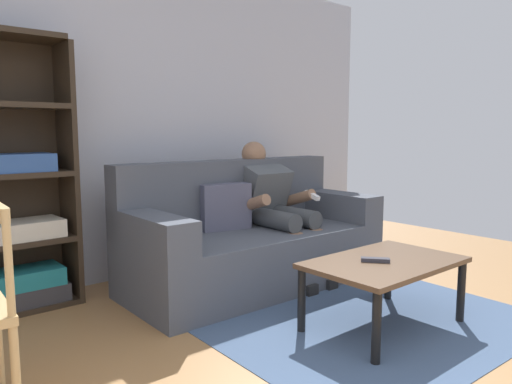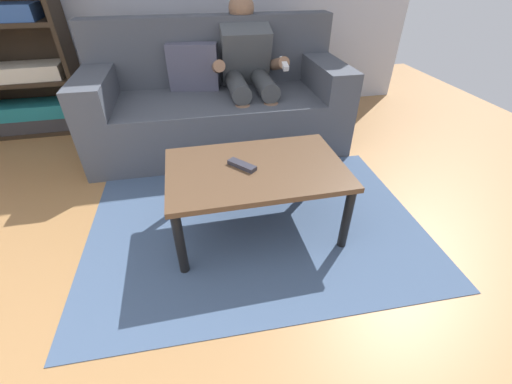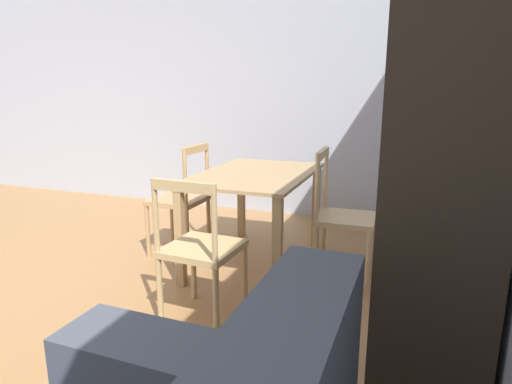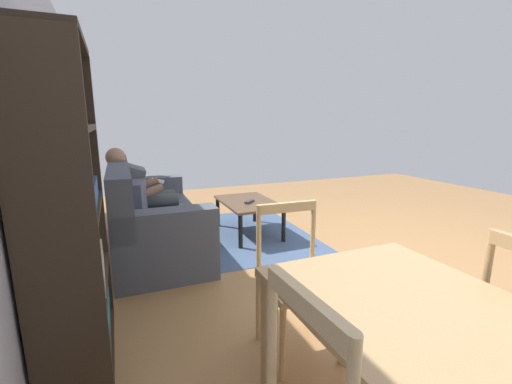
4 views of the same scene
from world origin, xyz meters
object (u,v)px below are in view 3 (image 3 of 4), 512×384
(bookshelf, at_px, (434,266))
(dining_chair_near_wall, at_px, (342,217))
(dining_table, at_px, (256,188))
(dining_chair_by_doorway, at_px, (181,200))
(dining_chair_facing_couch, at_px, (200,250))

(bookshelf, distance_m, dining_chair_near_wall, 1.56)
(dining_table, distance_m, dining_chair_near_wall, 0.70)
(bookshelf, height_order, dining_chair_near_wall, bookshelf)
(dining_chair_by_doorway, bearing_deg, bookshelf, 53.69)
(dining_chair_near_wall, bearing_deg, dining_table, -90.10)
(dining_chair_near_wall, relative_size, dining_chair_facing_couch, 1.06)
(dining_chair_by_doorway, bearing_deg, dining_table, 90.03)
(bookshelf, height_order, dining_table, bookshelf)
(dining_chair_facing_couch, distance_m, dining_chair_by_doorway, 1.17)
(dining_chair_by_doorway, bearing_deg, dining_chair_near_wall, 89.97)
(bookshelf, bearing_deg, dining_table, -138.61)
(bookshelf, bearing_deg, dining_chair_by_doorway, -126.31)
(bookshelf, xyz_separation_m, dining_chair_by_doorway, (-1.43, -1.94, -0.26))
(dining_chair_facing_couch, height_order, dining_chair_by_doorway, dining_chair_by_doorway)
(dining_table, bearing_deg, bookshelf, 41.39)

